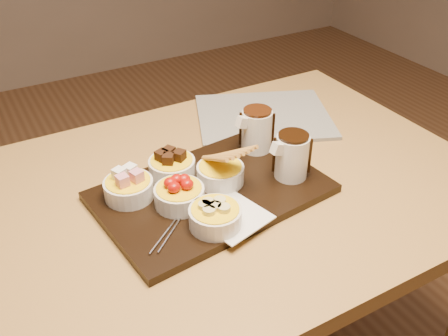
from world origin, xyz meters
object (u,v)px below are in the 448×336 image
dining_table (212,223)px  bowl_strawberries (179,196)px  serving_board (211,192)px  newspaper (264,116)px  pitcher_dark_chocolate (292,157)px  pitcher_milk_chocolate (257,131)px

dining_table → bowl_strawberries: bearing=-156.6°
bowl_strawberries → serving_board: bearing=10.0°
newspaper → bowl_strawberries: bearing=-122.6°
pitcher_dark_chocolate → newspaper: bearing=61.4°
pitcher_milk_chocolate → bowl_strawberries: bearing=-163.6°
dining_table → bowl_strawberries: size_ratio=12.00×
pitcher_milk_chocolate → serving_board: bearing=-158.2°
dining_table → pitcher_dark_chocolate: bearing=-23.0°
dining_table → pitcher_dark_chocolate: pitcher_dark_chocolate is taller
bowl_strawberries → pitcher_milk_chocolate: size_ratio=1.04×
dining_table → newspaper: size_ratio=3.48×
serving_board → pitcher_dark_chocolate: 0.18m
serving_board → bowl_strawberries: bearing=-176.4°
pitcher_milk_chocolate → newspaper: pitcher_milk_chocolate is taller
serving_board → bowl_strawberries: 0.08m
serving_board → newspaper: bearing=33.3°
bowl_strawberries → newspaper: bearing=34.5°
pitcher_milk_chocolate → newspaper: size_ratio=0.28×
dining_table → newspaper: newspaper is taller
pitcher_dark_chocolate → pitcher_milk_chocolate: 0.13m
bowl_strawberries → pitcher_dark_chocolate: bearing=-6.2°
pitcher_dark_chocolate → newspaper: (0.11, 0.28, -0.06)m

